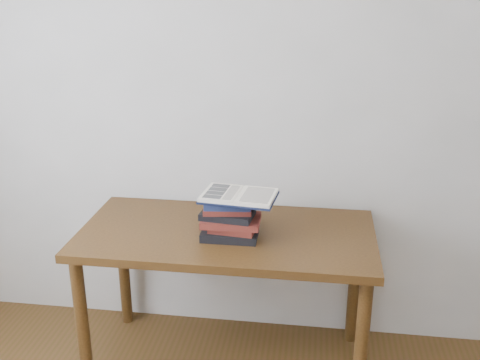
# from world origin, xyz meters

# --- Properties ---
(room_shell) EXTENTS (3.54, 3.54, 2.62)m
(room_shell) POSITION_xyz_m (-0.08, 0.01, 1.63)
(room_shell) COLOR beige
(room_shell) RESTS_ON ground
(desk) EXTENTS (1.38, 0.69, 0.74)m
(desk) POSITION_xyz_m (0.05, 1.38, 0.64)
(desk) COLOR #4A2E12
(desk) RESTS_ON ground
(book_stack) EXTENTS (0.27, 0.20, 0.18)m
(book_stack) POSITION_xyz_m (0.07, 1.32, 0.83)
(book_stack) COLOR black
(book_stack) RESTS_ON desk
(open_book) EXTENTS (0.35, 0.26, 0.03)m
(open_book) POSITION_xyz_m (0.11, 1.34, 0.93)
(open_book) COLOR black
(open_book) RESTS_ON book_stack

